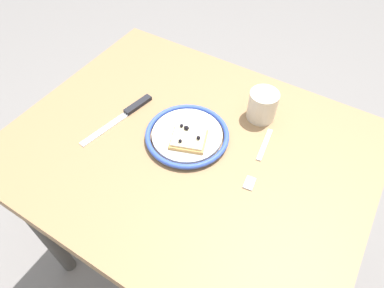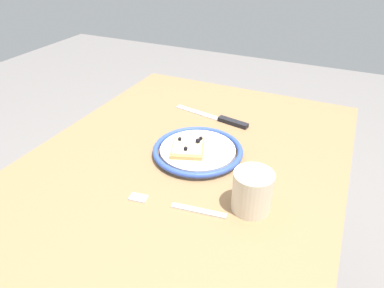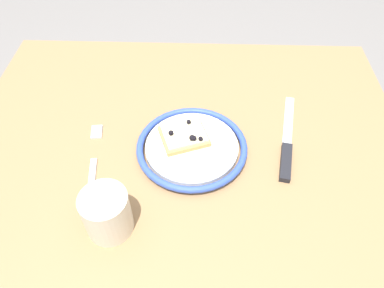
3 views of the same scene
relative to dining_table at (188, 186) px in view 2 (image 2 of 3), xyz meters
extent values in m
cube|color=#936D47|center=(0.00, 0.00, 0.07)|extent=(0.91, 0.72, 0.04)
cylinder|color=#4C4742|center=(0.39, -0.30, -0.29)|extent=(0.05, 0.05, 0.68)
cylinder|color=#4C4742|center=(0.39, 0.30, -0.29)|extent=(0.05, 0.05, 0.68)
cylinder|color=white|center=(0.02, -0.02, 0.10)|extent=(0.18, 0.18, 0.02)
torus|color=#334FB2|center=(0.02, -0.02, 0.11)|extent=(0.22, 0.22, 0.01)
cube|color=tan|center=(0.00, 0.00, 0.12)|extent=(0.11, 0.10, 0.01)
cube|color=beige|center=(0.00, 0.00, 0.12)|extent=(0.10, 0.09, 0.01)
sphere|color=black|center=(0.02, -0.02, 0.13)|extent=(0.01, 0.01, 0.01)
sphere|color=black|center=(-0.02, -0.01, 0.13)|extent=(0.01, 0.01, 0.01)
sphere|color=black|center=(0.01, 0.03, 0.13)|extent=(0.01, 0.01, 0.01)
sphere|color=black|center=(0.03, -0.02, 0.13)|extent=(0.01, 0.01, 0.01)
sphere|color=black|center=(0.02, -0.02, 0.13)|extent=(0.01, 0.01, 0.01)
cube|color=silver|center=(0.22, 0.07, 0.10)|extent=(0.05, 0.15, 0.00)
cube|color=black|center=(0.20, -0.05, 0.10)|extent=(0.04, 0.09, 0.01)
cube|color=silver|center=(-0.17, -0.10, 0.10)|extent=(0.03, 0.11, 0.00)
cube|color=silver|center=(-0.18, 0.02, 0.10)|extent=(0.03, 0.04, 0.00)
cylinder|color=beige|center=(-0.11, -0.19, 0.14)|extent=(0.08, 0.08, 0.08)
camera|label=1|loc=(-0.29, 0.46, 0.76)|focal=31.53mm
camera|label=2|loc=(-0.63, -0.30, 0.56)|focal=32.37mm
camera|label=3|loc=(0.03, -0.49, 0.64)|focal=34.06mm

